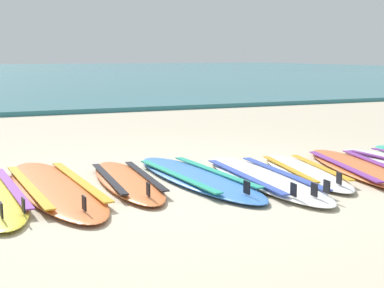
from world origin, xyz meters
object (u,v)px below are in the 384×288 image
object	(u,v)px
surfboard_7	(361,168)
surfboard_6	(304,171)
surfboard_2	(54,187)
surfboard_3	(127,180)
surfboard_5	(263,178)
surfboard_4	(196,177)

from	to	relation	value
surfboard_7	surfboard_6	bearing A→B (deg)	169.97
surfboard_2	surfboard_6	world-z (taller)	same
surfboard_3	surfboard_5	world-z (taller)	same
surfboard_3	surfboard_7	distance (m)	2.48
surfboard_3	surfboard_4	xyz separation A→B (m)	(0.67, -0.12, -0.00)
surfboard_4	surfboard_5	distance (m)	0.66
surfboard_2	surfboard_4	xyz separation A→B (m)	(1.35, -0.13, 0.00)
surfboard_6	surfboard_7	distance (m)	0.65
surfboard_2	surfboard_5	distance (m)	1.99
surfboard_2	surfboard_7	size ratio (longest dim) A/B	1.07
surfboard_4	surfboard_7	world-z (taller)	same
surfboard_7	surfboard_4	bearing A→B (deg)	170.40
surfboard_6	surfboard_7	world-z (taller)	same
surfboard_3	surfboard_7	bearing A→B (deg)	-9.82
surfboard_2	surfboard_6	bearing A→B (deg)	-7.32
surfboard_4	surfboard_6	size ratio (longest dim) A/B	1.19
surfboard_5	surfboard_6	world-z (taller)	same
surfboard_6	surfboard_7	size ratio (longest dim) A/B	0.82
surfboard_2	surfboard_3	size ratio (longest dim) A/B	1.29
surfboard_2	surfboard_7	distance (m)	3.16
surfboard_3	surfboard_4	size ratio (longest dim) A/B	0.84
surfboard_2	surfboard_5	xyz separation A→B (m)	(1.94, -0.43, 0.00)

